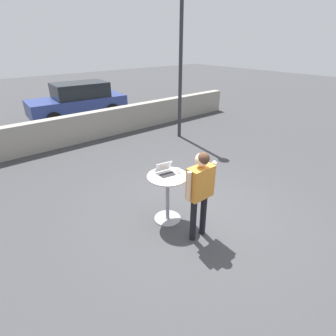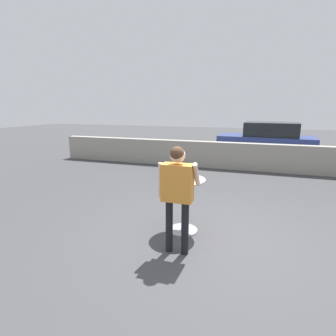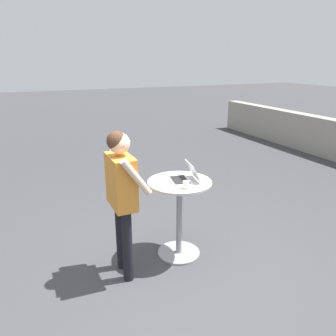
{
  "view_description": "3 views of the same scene",
  "coord_description": "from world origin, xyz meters",
  "px_view_note": "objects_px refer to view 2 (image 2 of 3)",
  "views": [
    {
      "loc": [
        -3.22,
        -2.97,
        3.22
      ],
      "look_at": [
        -0.65,
        0.12,
        1.23
      ],
      "focal_mm": 28.0,
      "sensor_mm": 36.0,
      "label": 1
    },
    {
      "loc": [
        0.57,
        -3.96,
        2.19
      ],
      "look_at": [
        -0.78,
        0.15,
        1.18
      ],
      "focal_mm": 28.0,
      "sensor_mm": 36.0,
      "label": 2
    },
    {
      "loc": [
        2.66,
        -1.32,
        2.32
      ],
      "look_at": [
        -0.55,
        0.13,
        1.15
      ],
      "focal_mm": 35.0,
      "sensor_mm": 36.0,
      "label": 3
    }
  ],
  "objects_px": {
    "cafe_table": "(183,198)",
    "coffee_mug": "(196,178)",
    "standing_person": "(177,187)",
    "parked_car_near_street": "(267,140)",
    "laptop": "(185,175)"
  },
  "relations": [
    {
      "from": "coffee_mug",
      "to": "standing_person",
      "type": "bearing_deg",
      "value": -101.06
    },
    {
      "from": "coffee_mug",
      "to": "standing_person",
      "type": "xyz_separation_m",
      "value": [
        -0.14,
        -0.69,
        0.04
      ]
    },
    {
      "from": "laptop",
      "to": "parked_car_near_street",
      "type": "relative_size",
      "value": 0.09
    },
    {
      "from": "coffee_mug",
      "to": "parked_car_near_street",
      "type": "height_order",
      "value": "parked_car_near_street"
    },
    {
      "from": "laptop",
      "to": "standing_person",
      "type": "relative_size",
      "value": 0.23
    },
    {
      "from": "laptop",
      "to": "standing_person",
      "type": "bearing_deg",
      "value": -83.81
    },
    {
      "from": "cafe_table",
      "to": "coffee_mug",
      "type": "distance_m",
      "value": 0.46
    },
    {
      "from": "standing_person",
      "to": "parked_car_near_street",
      "type": "relative_size",
      "value": 0.4
    },
    {
      "from": "cafe_table",
      "to": "laptop",
      "type": "height_order",
      "value": "laptop"
    },
    {
      "from": "laptop",
      "to": "standing_person",
      "type": "distance_m",
      "value": 0.79
    },
    {
      "from": "cafe_table",
      "to": "laptop",
      "type": "bearing_deg",
      "value": 79.76
    },
    {
      "from": "parked_car_near_street",
      "to": "cafe_table",
      "type": "bearing_deg",
      "value": -101.55
    },
    {
      "from": "cafe_table",
      "to": "parked_car_near_street",
      "type": "relative_size",
      "value": 0.24
    },
    {
      "from": "coffee_mug",
      "to": "standing_person",
      "type": "distance_m",
      "value": 0.71
    },
    {
      "from": "coffee_mug",
      "to": "standing_person",
      "type": "height_order",
      "value": "standing_person"
    }
  ]
}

